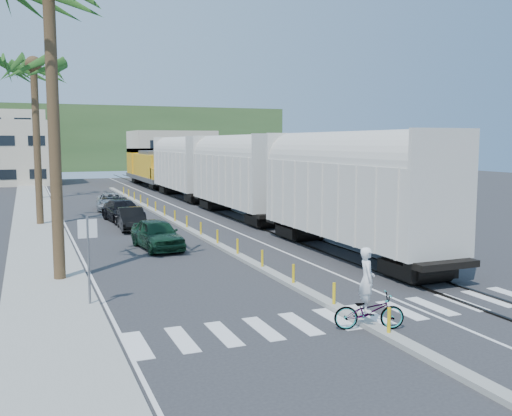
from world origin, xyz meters
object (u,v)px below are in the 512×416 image
(street_sign, at_px, (88,248))
(car_lead, at_px, (157,234))
(cyclist, at_px, (369,304))
(car_second, at_px, (131,219))

(street_sign, distance_m, car_lead, 10.36)
(street_sign, xyz_separation_m, car_lead, (4.24, 9.37, -1.21))
(street_sign, bearing_deg, cyclist, -35.81)
(street_sign, height_order, cyclist, street_sign)
(street_sign, distance_m, car_second, 16.76)
(street_sign, height_order, car_second, street_sign)
(car_lead, xyz_separation_m, car_second, (-0.12, 6.82, -0.08))
(street_sign, bearing_deg, car_second, 75.72)
(car_second, xyz_separation_m, cyclist, (3.05, -21.37, 0.07))
(car_second, relative_size, cyclist, 1.70)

